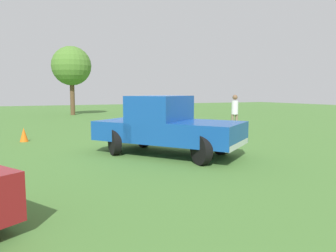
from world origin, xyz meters
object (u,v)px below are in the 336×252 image
object	(u,v)px
traffic_cone	(24,135)
person_bystander	(168,114)
tree_back_left	(71,66)
person_visitor	(235,111)
pickup_truck	(165,124)

from	to	relation	value
traffic_cone	person_bystander	bearing A→B (deg)	-87.08
tree_back_left	traffic_cone	world-z (taller)	tree_back_left
person_visitor	traffic_cone	distance (m)	9.40
pickup_truck	traffic_cone	distance (m)	6.18
person_visitor	pickup_truck	bearing A→B (deg)	147.46
tree_back_left	traffic_cone	bearing A→B (deg)	164.58
pickup_truck	tree_back_left	size ratio (longest dim) A/B	0.82
person_visitor	traffic_cone	world-z (taller)	person_visitor
person_bystander	person_visitor	world-z (taller)	person_visitor
person_bystander	tree_back_left	bearing A→B (deg)	53.79
traffic_cone	person_visitor	bearing A→B (deg)	-97.13
person_bystander	traffic_cone	distance (m)	6.49
pickup_truck	traffic_cone	xyz separation A→B (m)	(4.68, 3.98, -0.68)
person_bystander	person_visitor	bearing A→B (deg)	-73.80
pickup_truck	person_visitor	size ratio (longest dim) A/B	2.62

